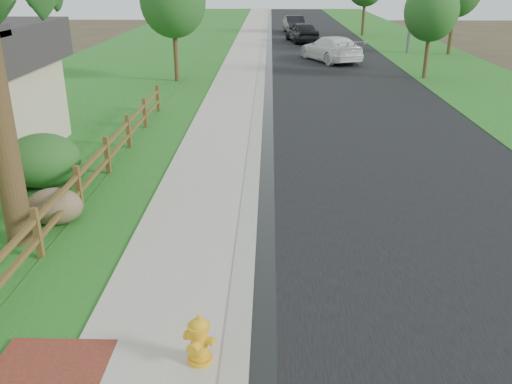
{
  "coord_description": "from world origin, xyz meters",
  "views": [
    {
      "loc": [
        0.85,
        -6.46,
        5.25
      ],
      "look_at": [
        0.59,
        3.79,
        1.07
      ],
      "focal_mm": 38.0,
      "sensor_mm": 36.0,
      "label": 1
    }
  ],
  "objects_px": {
    "fire_hydrant": "(199,341)",
    "dark_car_mid": "(302,32)",
    "ranch_fence": "(94,168)",
    "white_suv": "(331,49)"
  },
  "relations": [
    {
      "from": "ranch_fence",
      "to": "dark_car_mid",
      "type": "relative_size",
      "value": 3.64
    },
    {
      "from": "ranch_fence",
      "to": "fire_hydrant",
      "type": "xyz_separation_m",
      "value": [
        3.5,
        -6.64,
        -0.16
      ]
    },
    {
      "from": "fire_hydrant",
      "to": "dark_car_mid",
      "type": "relative_size",
      "value": 0.17
    },
    {
      "from": "fire_hydrant",
      "to": "dark_car_mid",
      "type": "bearing_deg",
      "value": 84.8
    },
    {
      "from": "ranch_fence",
      "to": "dark_car_mid",
      "type": "height_order",
      "value": "dark_car_mid"
    },
    {
      "from": "ranch_fence",
      "to": "dark_car_mid",
      "type": "bearing_deg",
      "value": 77.6
    },
    {
      "from": "fire_hydrant",
      "to": "white_suv",
      "type": "relative_size",
      "value": 0.15
    },
    {
      "from": "ranch_fence",
      "to": "white_suv",
      "type": "bearing_deg",
      "value": 69.33
    },
    {
      "from": "ranch_fence",
      "to": "white_suv",
      "type": "height_order",
      "value": "white_suv"
    },
    {
      "from": "ranch_fence",
      "to": "fire_hydrant",
      "type": "relative_size",
      "value": 22.03
    }
  ]
}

